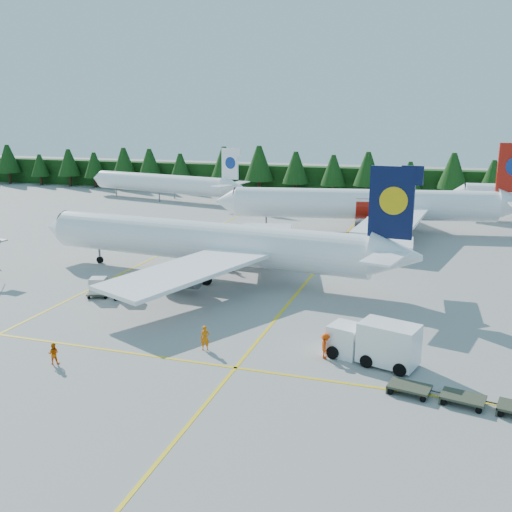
% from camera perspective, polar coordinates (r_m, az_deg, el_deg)
% --- Properties ---
extents(ground, '(320.00, 320.00, 0.00)m').
position_cam_1_polar(ground, '(47.23, -6.49, -7.17)').
color(ground, gray).
rests_on(ground, ground).
extents(taxi_stripe_a, '(0.25, 120.00, 0.01)m').
position_cam_1_polar(taxi_stripe_a, '(70.31, -10.23, -0.21)').
color(taxi_stripe_a, yellow).
rests_on(taxi_stripe_a, ground).
extents(taxi_stripe_b, '(0.25, 120.00, 0.01)m').
position_cam_1_polar(taxi_stripe_b, '(63.61, 5.91, -1.56)').
color(taxi_stripe_b, yellow).
rests_on(taxi_stripe_b, ground).
extents(taxi_stripe_cross, '(80.00, 0.25, 0.01)m').
position_cam_1_polar(taxi_stripe_cross, '(42.26, -9.86, -9.91)').
color(taxi_stripe_cross, yellow).
rests_on(taxi_stripe_cross, ground).
extents(treeline_hedge, '(220.00, 4.00, 6.00)m').
position_cam_1_polar(treeline_hedge, '(124.20, 9.26, 7.34)').
color(treeline_hedge, black).
rests_on(treeline_hedge, ground).
extents(airliner_navy, '(42.81, 35.08, 12.45)m').
position_cam_1_polar(airliner_navy, '(61.36, -5.96, 1.46)').
color(airliner_navy, white).
rests_on(airliner_navy, ground).
extents(airliner_red, '(44.69, 36.46, 13.09)m').
position_cam_1_polar(airliner_red, '(86.35, 10.16, 5.08)').
color(airliner_red, white).
rests_on(airliner_red, ground).
extents(airliner_far_left, '(36.83, 10.82, 10.84)m').
position_cam_1_polar(airliner_far_left, '(119.38, -10.03, 7.24)').
color(airliner_far_left, white).
rests_on(airliner_far_left, ground).
extents(service_truck, '(6.67, 3.96, 3.04)m').
position_cam_1_polar(service_truck, '(41.20, 11.62, -8.37)').
color(service_truck, white).
rests_on(service_truck, ground).
extents(uld_pair, '(5.10, 2.50, 1.59)m').
position_cam_1_polar(uld_pair, '(55.76, -14.24, -3.03)').
color(uld_pair, '#383C2C').
rests_on(uld_pair, ground).
extents(crew_a, '(0.78, 0.62, 1.86)m').
position_cam_1_polar(crew_a, '(42.64, -5.12, -8.17)').
color(crew_a, '#DF6404').
rests_on(crew_a, ground).
extents(crew_b, '(0.92, 0.83, 1.55)m').
position_cam_1_polar(crew_b, '(42.68, -19.59, -9.18)').
color(crew_b, '#E25A04').
rests_on(crew_b, ground).
extents(crew_c, '(0.69, 0.87, 1.86)m').
position_cam_1_polar(crew_c, '(41.40, 6.92, -8.93)').
color(crew_c, '#E83D04').
rests_on(crew_c, ground).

